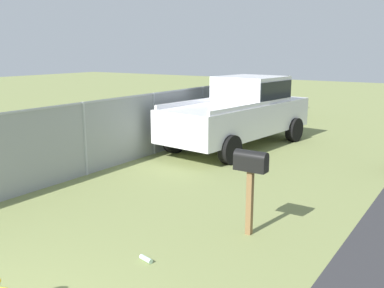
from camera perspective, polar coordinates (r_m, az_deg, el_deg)
name	(u,v)px	position (r m, az deg, el deg)	size (l,w,h in m)	color
mailbox	(251,168)	(6.62, 7.89, -3.15)	(0.22, 0.52, 1.37)	brown
pickup_truck	(242,110)	(12.96, 6.71, 4.57)	(5.63, 2.61, 2.09)	silver
fence_section	(180,116)	(12.92, -1.59, 3.84)	(17.82, 0.07, 1.72)	#9EA3A8
litter_bottle_far_scatter	(146,259)	(6.14, -6.20, -15.09)	(0.07, 0.07, 0.22)	#B2D8BF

